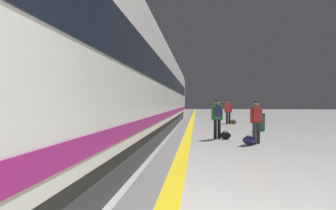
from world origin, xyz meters
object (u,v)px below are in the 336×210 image
(passenger_near, at_px, (256,119))
(duffel_bag_far, at_px, (233,122))
(duffel_bag_near, at_px, (249,140))
(duffel_bag_mid, at_px, (225,135))
(high_speed_train, at_px, (112,70))
(passenger_mid, at_px, (217,115))
(waste_bin, at_px, (261,122))
(passenger_far, at_px, (228,110))

(passenger_near, height_order, duffel_bag_far, passenger_near)
(duffel_bag_near, height_order, duffel_bag_mid, same)
(high_speed_train, distance_m, passenger_near, 5.35)
(high_speed_train, xyz_separation_m, duffel_bag_far, (5.12, 10.31, -2.35))
(passenger_mid, bearing_deg, duffel_bag_mid, -19.54)
(passenger_near, height_order, duffel_bag_near, passenger_near)
(passenger_near, relative_size, duffel_bag_mid, 3.54)
(high_speed_train, bearing_deg, waste_bin, 45.80)
(waste_bin, bearing_deg, duffel_bag_mid, -123.29)
(duffel_bag_mid, bearing_deg, duffel_bag_near, -62.56)
(duffel_bag_near, height_order, waste_bin, waste_bin)
(waste_bin, bearing_deg, passenger_far, 104.46)
(passenger_far, distance_m, duffel_bag_far, 0.92)
(high_speed_train, height_order, passenger_far, high_speed_train)
(passenger_far, bearing_deg, waste_bin, -75.54)
(duffel_bag_near, bearing_deg, duffel_bag_far, 85.58)
(passenger_far, relative_size, waste_bin, 1.86)
(passenger_mid, xyz_separation_m, passenger_far, (1.34, 7.60, 0.03))
(passenger_near, xyz_separation_m, passenger_far, (0.04, 8.70, 0.08))
(passenger_near, bearing_deg, high_speed_train, -159.01)
(high_speed_train, height_order, waste_bin, high_speed_train)
(passenger_near, bearing_deg, passenger_mid, 139.87)
(passenger_mid, relative_size, duffel_bag_far, 3.65)
(high_speed_train, bearing_deg, passenger_mid, 40.18)
(passenger_mid, distance_m, waste_bin, 4.07)
(high_speed_train, distance_m, duffel_bag_far, 11.75)
(high_speed_train, distance_m, duffel_bag_near, 5.26)
(passenger_mid, distance_m, passenger_far, 7.72)
(high_speed_train, relative_size, waste_bin, 39.87)
(duffel_bag_near, bearing_deg, waste_bin, 71.91)
(passenger_far, bearing_deg, duffel_bag_far, -34.97)
(passenger_near, height_order, duffel_bag_mid, passenger_near)
(high_speed_train, distance_m, passenger_far, 11.67)
(duffel_bag_mid, bearing_deg, passenger_near, -44.95)
(passenger_mid, bearing_deg, duffel_bag_far, 77.32)
(high_speed_train, relative_size, duffel_bag_mid, 82.46)
(high_speed_train, xyz_separation_m, duffel_bag_near, (4.45, 1.53, -2.35))
(passenger_mid, height_order, passenger_far, passenger_far)
(high_speed_train, height_order, passenger_mid, high_speed_train)
(high_speed_train, height_order, duffel_bag_far, high_speed_train)
(passenger_far, xyz_separation_m, waste_bin, (1.14, -4.42, -0.53))
(passenger_near, bearing_deg, waste_bin, 74.62)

